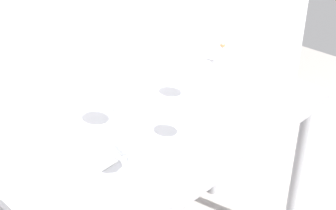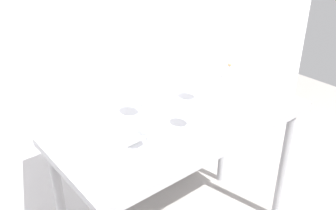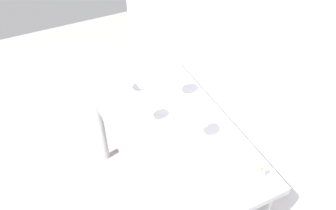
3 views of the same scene
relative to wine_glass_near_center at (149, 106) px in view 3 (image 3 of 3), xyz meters
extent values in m
plane|color=gray|center=(0.03, 0.10, -1.01)|extent=(6.00, 6.00, 0.00)
cube|color=silver|center=(0.03, 0.59, 0.29)|extent=(3.80, 0.04, 2.60)
cube|color=#A2A2A7|center=(0.03, 0.10, -0.13)|extent=(1.40, 0.64, 0.04)
cube|color=#A2A2A7|center=(0.03, -0.23, -0.13)|extent=(1.40, 0.01, 0.05)
cylinder|color=#A2A2A7|center=(-0.61, -0.16, -0.58)|extent=(0.05, 0.05, 0.86)
cylinder|color=#A2A2A7|center=(-0.61, 0.36, -0.58)|extent=(0.05, 0.05, 0.86)
cylinder|color=white|center=(0.00, 0.00, -0.11)|extent=(0.06, 0.06, 0.00)
cylinder|color=white|center=(0.00, 0.00, -0.07)|extent=(0.01, 0.01, 0.07)
sphere|color=white|center=(0.00, 0.00, 0.00)|extent=(0.08, 0.08, 0.08)
cylinder|color=maroon|center=(0.00, 0.00, -0.01)|extent=(0.06, 0.06, 0.02)
cylinder|color=white|center=(-0.29, -0.02, -0.11)|extent=(0.08, 0.08, 0.00)
cylinder|color=white|center=(-0.29, -0.02, -0.06)|extent=(0.01, 0.01, 0.08)
sphere|color=white|center=(-0.29, -0.02, 0.02)|extent=(0.09, 0.09, 0.09)
cylinder|color=maroon|center=(-0.29, -0.02, 0.00)|extent=(0.07, 0.07, 0.03)
cylinder|color=white|center=(0.24, 0.20, -0.11)|extent=(0.07, 0.07, 0.00)
cylinder|color=white|center=(0.24, 0.20, -0.06)|extent=(0.01, 0.01, 0.08)
sphere|color=white|center=(0.24, 0.20, 0.02)|extent=(0.09, 0.09, 0.09)
cylinder|color=maroon|center=(0.24, 0.20, 0.00)|extent=(0.06, 0.06, 0.03)
cylinder|color=white|center=(-0.13, 0.25, -0.11)|extent=(0.07, 0.07, 0.00)
cylinder|color=white|center=(-0.13, 0.25, -0.06)|extent=(0.01, 0.01, 0.09)
sphere|color=white|center=(-0.13, 0.25, 0.03)|extent=(0.10, 0.10, 0.10)
cylinder|color=maroon|center=(-0.13, 0.25, 0.01)|extent=(0.07, 0.07, 0.03)
cube|color=white|center=(0.42, 0.24, -0.11)|extent=(0.26, 0.27, 0.00)
cube|color=white|center=(-0.36, 0.18, -0.11)|extent=(0.17, 0.26, 0.00)
cone|color=#B6B6B6|center=(0.62, 0.31, -0.06)|extent=(0.10, 0.10, 0.09)
cylinder|color=#C17F4C|center=(0.62, 0.31, -0.01)|extent=(0.02, 0.02, 0.01)
cone|color=#B6B6B6|center=(0.62, 0.31, 0.01)|extent=(0.02, 0.02, 0.04)
camera|label=1|loc=(-1.13, -1.01, 0.92)|focal=51.08mm
camera|label=2|loc=(-1.11, -1.17, 0.87)|focal=39.34mm
camera|label=3|loc=(1.37, -0.56, 1.34)|focal=38.00mm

